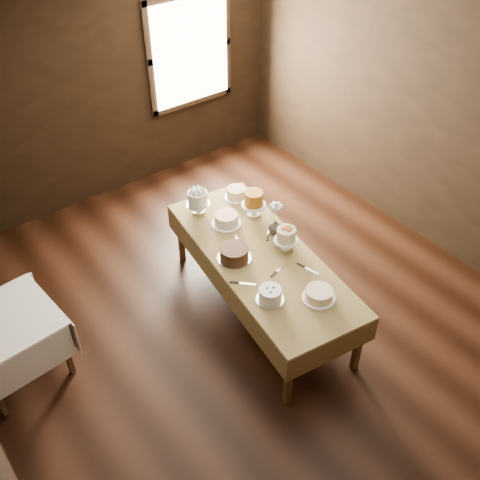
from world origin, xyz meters
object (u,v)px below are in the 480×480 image
object	(u,v)px
cake_lattice	(226,220)
cake_server_c	(237,238)
cake_server_b	(312,271)
cake_caramel	(254,205)
cake_server_e	(247,284)
cake_flowers	(286,240)
display_table	(261,259)
cake_swirl	(270,295)
cake_meringue	(198,203)
cake_server_a	(281,267)
side_table	(7,326)
cake_chocolate	(234,253)
flower_vase	(275,227)
cake_cream	(319,295)
cake_speckled	(236,193)
cake_server_d	(269,231)

from	to	relation	value
cake_lattice	cake_server_c	distance (m)	0.26
cake_server_b	cake_caramel	bearing A→B (deg)	159.42
cake_caramel	cake_server_e	bearing A→B (deg)	-131.51
cake_flowers	display_table	bearing A→B (deg)	166.25
display_table	cake_server_c	world-z (taller)	cake_server_c
cake_caramel	cake_swirl	size ratio (longest dim) A/B	1.17
cake_server_c	cake_server_e	world-z (taller)	same
cake_meringue	cake_flowers	distance (m)	1.06
cake_server_a	cake_server_c	size ratio (longest dim) A/B	1.00
cake_lattice	side_table	bearing A→B (deg)	177.05
cake_meringue	cake_flowers	size ratio (longest dim) A/B	1.11
cake_chocolate	flower_vase	world-z (taller)	flower_vase
cake_caramel	cake_server_c	xyz separation A→B (m)	(-0.38, -0.21, -0.12)
display_table	cake_cream	bearing A→B (deg)	-87.23
cake_caramel	cake_server_b	bearing A→B (deg)	-96.17
display_table	cake_server_b	xyz separation A→B (m)	(0.23, -0.46, 0.06)
side_table	cake_server_a	bearing A→B (deg)	-22.80
cake_speckled	cake_server_a	world-z (taller)	cake_speckled
cake_chocolate	cake_flowers	distance (m)	0.52
cake_cream	flower_vase	size ratio (longest dim) A/B	2.10
cake_caramel	cake_server_d	world-z (taller)	cake_caramel
cake_lattice	cake_server_b	xyz separation A→B (m)	(0.21, -1.06, -0.05)
cake_chocolate	cake_server_e	world-z (taller)	cake_chocolate
display_table	cake_caramel	bearing A→B (deg)	58.04
cake_chocolate	cake_swirl	world-z (taller)	same
cake_server_b	cake_server_e	distance (m)	0.63
side_table	cake_cream	bearing A→B (deg)	-32.70
cake_meringue	cake_swirl	distance (m)	1.47
cake_lattice	cake_server_a	bearing A→B (deg)	-88.82
side_table	cake_server_d	size ratio (longest dim) A/B	3.77
cake_flowers	cake_caramel	bearing A→B (deg)	81.66
cake_lattice	display_table	bearing A→B (deg)	-92.06
cake_flowers	cake_server_b	world-z (taller)	cake_flowers
cake_chocolate	cake_server_b	distance (m)	0.75
cake_server_d	cake_flowers	bearing A→B (deg)	-142.17
display_table	cake_swirl	world-z (taller)	cake_swirl
display_table	cake_server_b	bearing A→B (deg)	-63.08
cake_cream	display_table	bearing A→B (deg)	92.77
cake_chocolate	cake_lattice	bearing A→B (deg)	61.77
cake_speckled	cake_swirl	size ratio (longest dim) A/B	1.01
cake_lattice	cake_chocolate	size ratio (longest dim) A/B	0.88
side_table	cake_caramel	xyz separation A→B (m)	(2.60, -0.16, 0.24)
cake_server_b	cake_server_d	distance (m)	0.70
cake_cream	cake_server_d	bearing A→B (deg)	75.34
cake_caramel	cake_flowers	distance (m)	0.62
cake_flowers	cake_server_d	world-z (taller)	cake_flowers
cake_chocolate	cake_cream	bearing A→B (deg)	-72.87
cake_flowers	cake_server_a	xyz separation A→B (m)	(-0.22, -0.19, -0.10)
cake_speckled	flower_vase	world-z (taller)	flower_vase
side_table	cake_server_a	xyz separation A→B (m)	(2.30, -0.97, 0.12)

